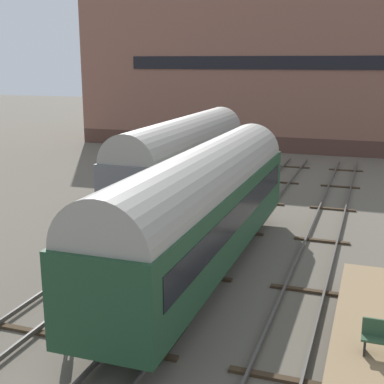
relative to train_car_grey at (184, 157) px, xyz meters
name	(u,v)px	position (x,y,z in m)	size (l,w,h in m)	color
ground_plane	(173,309)	(4.12, -12.51, -3.02)	(200.00, 200.00, 0.00)	#60594C
track_left	(69,289)	(0.00, -12.51, -2.88)	(2.60, 60.00, 0.26)	#4C4742
track_middle	(173,306)	(4.12, -12.51, -2.88)	(2.60, 60.00, 0.26)	#4C4742
track_right	(293,324)	(8.25, -12.51, -2.88)	(2.60, 60.00, 0.26)	#4C4742
train_car_grey	(184,157)	(0.00, 0.00, 0.00)	(2.98, 15.58, 5.31)	black
train_car_green	(203,204)	(4.12, -9.18, -0.08)	(3.06, 17.17, 5.19)	black
person_worker	(69,314)	(2.00, -15.69, -2.02)	(0.32, 0.32, 1.66)	#282833
warehouse_building	(284,70)	(0.97, 26.77, 4.49)	(39.98, 11.18, 15.01)	#4F342A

